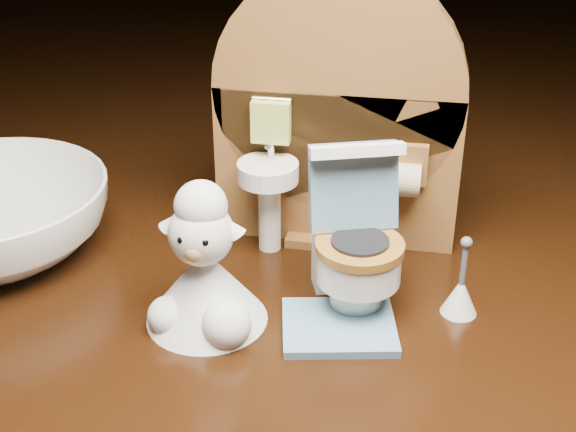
% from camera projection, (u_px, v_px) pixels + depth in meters
% --- Properties ---
extents(backdrop_panel, '(0.13, 0.05, 0.15)m').
position_uv_depth(backdrop_panel, '(336.00, 127.00, 0.42)').
color(backdrop_panel, brown).
rests_on(backdrop_panel, ground).
extents(toy_toilet, '(0.05, 0.06, 0.08)m').
position_uv_depth(toy_toilet, '(354.00, 247.00, 0.38)').
color(toy_toilet, white).
rests_on(toy_toilet, ground).
extents(bath_mat, '(0.06, 0.05, 0.00)m').
position_uv_depth(bath_mat, '(339.00, 327.00, 0.37)').
color(bath_mat, '#5A83A0').
rests_on(bath_mat, ground).
extents(toilet_brush, '(0.02, 0.02, 0.04)m').
position_uv_depth(toilet_brush, '(460.00, 293.00, 0.38)').
color(toilet_brush, white).
rests_on(toilet_brush, ground).
extents(plush_lamb, '(0.06, 0.06, 0.07)m').
position_uv_depth(plush_lamb, '(204.00, 275.00, 0.37)').
color(plush_lamb, silver).
rests_on(plush_lamb, ground).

